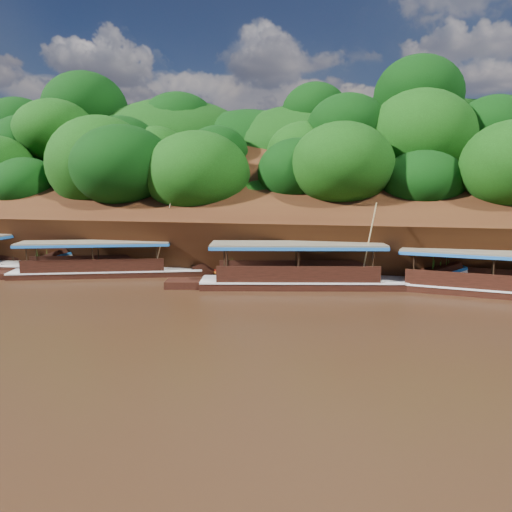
{
  "coord_description": "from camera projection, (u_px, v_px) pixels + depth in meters",
  "views": [
    {
      "loc": [
        2.71,
        -22.05,
        6.14
      ],
      "look_at": [
        -4.44,
        7.0,
        1.87
      ],
      "focal_mm": 35.0,
      "sensor_mm": 36.0,
      "label": 1
    }
  ],
  "objects": [
    {
      "name": "boat_2",
      "position": [
        120.0,
        268.0,
        33.92
      ],
      "size": [
        14.77,
        7.03,
        6.18
      ],
      "rotation": [
        0.0,
        0.0,
        0.36
      ],
      "color": "black",
      "rests_on": "ground"
    },
    {
      "name": "reeds",
      "position": [
        287.0,
        266.0,
        32.37
      ],
      "size": [
        47.69,
        2.16,
        2.23
      ],
      "color": "#356E1B",
      "rests_on": "ground"
    },
    {
      "name": "boat_1",
      "position": [
        324.0,
        278.0,
        30.01
      ],
      "size": [
        15.69,
        5.64,
        5.65
      ],
      "rotation": [
        0.0,
        0.0,
        0.23
      ],
      "color": "black",
      "rests_on": "ground"
    },
    {
      "name": "ground",
      "position": [
        314.0,
        321.0,
        22.71
      ],
      "size": [
        160.0,
        160.0,
        0.0
      ],
      "primitive_type": "plane",
      "color": "black",
      "rests_on": "ground"
    },
    {
      "name": "riverbank",
      "position": [
        347.0,
        233.0,
        44.29
      ],
      "size": [
        120.0,
        30.06,
        19.4
      ],
      "color": "#32170B",
      "rests_on": "ground"
    }
  ]
}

